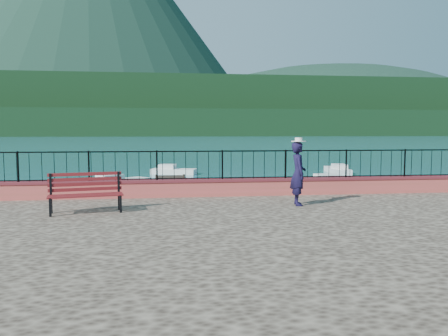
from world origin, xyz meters
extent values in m
plane|color=#19596B|center=(0.00, 0.00, 0.00)|extent=(2000.00, 2000.00, 0.00)
cube|color=#CC494B|center=(0.00, 3.70, 1.49)|extent=(28.00, 0.46, 0.58)
cube|color=black|center=(0.00, 3.70, 2.25)|extent=(27.00, 0.05, 0.95)
cube|color=#2D231C|center=(-2.00, 12.00, 0.15)|extent=(2.00, 16.00, 0.30)
cube|color=black|center=(0.00, 300.00, 9.00)|extent=(900.00, 60.00, 18.00)
cube|color=black|center=(0.00, 360.00, 22.00)|extent=(900.00, 120.00, 44.00)
cone|color=#142D23|center=(-120.00, 700.00, 190.00)|extent=(560.00, 560.00, 380.00)
ellipsoid|color=#142D23|center=(220.00, 560.00, 0.00)|extent=(448.00, 384.00, 180.00)
cube|color=black|center=(-4.33, 1.06, 1.44)|extent=(2.01, 0.96, 0.48)
cube|color=maroon|center=(-4.39, 1.35, 1.98)|extent=(1.91, 0.46, 0.59)
imported|color=black|center=(1.70, 1.56, 2.15)|extent=(0.52, 0.73, 1.90)
cylinder|color=white|center=(1.70, 1.56, 3.16)|extent=(0.44, 0.44, 0.12)
cube|color=silver|center=(-2.53, 7.93, 0.40)|extent=(4.08, 1.72, 0.80)
cube|color=silver|center=(4.54, 9.26, 0.40)|extent=(3.80, 1.71, 0.80)
cube|color=silver|center=(8.17, 14.70, 0.40)|extent=(4.13, 1.45, 0.80)
cube|color=silver|center=(-5.18, 16.42, 0.40)|extent=(3.92, 3.69, 0.80)
cube|color=white|center=(-1.68, 23.80, 0.40)|extent=(3.75, 2.32, 0.80)
cube|color=silver|center=(11.55, 22.99, 0.40)|extent=(1.85, 4.30, 0.80)
camera|label=1|loc=(-2.12, -10.94, 3.40)|focal=35.00mm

